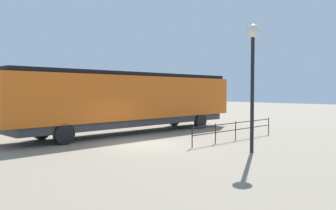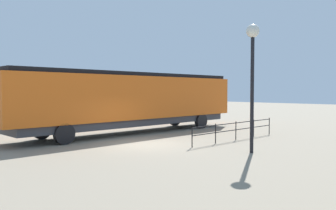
% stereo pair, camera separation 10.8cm
% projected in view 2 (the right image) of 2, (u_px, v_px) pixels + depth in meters
% --- Properties ---
extents(ground_plane, '(120.00, 120.00, 0.00)m').
position_uv_depth(ground_plane, '(144.00, 144.00, 17.51)').
color(ground_plane, gray).
extents(locomotive, '(3.00, 16.93, 3.92)m').
position_uv_depth(locomotive, '(137.00, 99.00, 22.47)').
color(locomotive, orange).
rests_on(locomotive, ground_plane).
extents(lamp_post, '(0.58, 0.58, 5.68)m').
position_uv_depth(lamp_post, '(252.00, 56.00, 14.99)').
color(lamp_post, black).
rests_on(lamp_post, ground_plane).
extents(platform_fence, '(0.05, 7.45, 1.04)m').
position_uv_depth(platform_fence, '(236.00, 128.00, 19.10)').
color(platform_fence, black).
rests_on(platform_fence, ground_plane).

